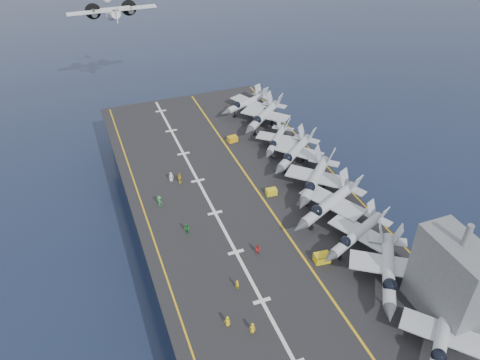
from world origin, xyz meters
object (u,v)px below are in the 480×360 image
object	(u,v)px
island_superstructure	(454,272)
transport_plane	(113,15)
fighter_jet_0	(442,337)
tow_cart_a	(322,258)

from	to	relation	value
island_superstructure	transport_plane	bearing A→B (deg)	105.77
island_superstructure	fighter_jet_0	distance (m)	7.82
island_superstructure	fighter_jet_0	bearing A→B (deg)	-131.86
island_superstructure	transport_plane	world-z (taller)	transport_plane
tow_cart_a	transport_plane	size ratio (longest dim) A/B	0.11
fighter_jet_0	tow_cart_a	world-z (taller)	fighter_jet_0
tow_cart_a	transport_plane	xyz separation A→B (m)	(-16.26, 78.79, 15.74)
island_superstructure	tow_cart_a	distance (m)	18.21
island_superstructure	tow_cart_a	xyz separation A→B (m)	(-9.85, 13.71, -6.81)
fighter_jet_0	transport_plane	world-z (taller)	transport_plane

